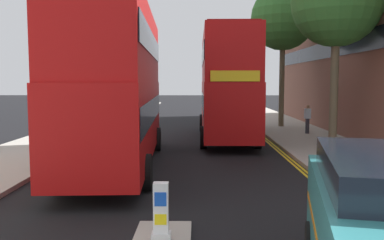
# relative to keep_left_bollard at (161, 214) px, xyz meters

# --- Properties ---
(sidewalk_right) EXTENTS (4.00, 80.00, 0.14)m
(sidewalk_right) POSITION_rel_keep_left_bollard_xyz_m (6.50, 11.13, -0.54)
(sidewalk_right) COLOR #ADA89E
(sidewalk_right) RESTS_ON ground
(sidewalk_left) EXTENTS (4.00, 80.00, 0.14)m
(sidewalk_left) POSITION_rel_keep_left_bollard_xyz_m (-6.50, 11.13, -0.54)
(sidewalk_left) COLOR #ADA89E
(sidewalk_left) RESTS_ON ground
(kerb_line_outer) EXTENTS (0.10, 56.00, 0.01)m
(kerb_line_outer) POSITION_rel_keep_left_bollard_xyz_m (4.40, 9.13, -0.60)
(kerb_line_outer) COLOR yellow
(kerb_line_outer) RESTS_ON ground
(kerb_line_inner) EXTENTS (0.10, 56.00, 0.01)m
(kerb_line_inner) POSITION_rel_keep_left_bollard_xyz_m (4.24, 9.13, -0.60)
(kerb_line_inner) COLOR yellow
(kerb_line_inner) RESTS_ON ground
(keep_left_bollard) EXTENTS (0.36, 0.28, 1.11)m
(keep_left_bollard) POSITION_rel_keep_left_bollard_xyz_m (0.00, 0.00, 0.00)
(keep_left_bollard) COLOR silver
(keep_left_bollard) RESTS_ON traffic_island
(double_decker_bus_away) EXTENTS (3.18, 10.91, 5.64)m
(double_decker_bus_away) POSITION_rel_keep_left_bollard_xyz_m (-2.18, 7.24, 2.42)
(double_decker_bus_away) COLOR #B20F0F
(double_decker_bus_away) RESTS_ON ground
(double_decker_bus_oncoming) EXTENTS (2.82, 10.82, 5.64)m
(double_decker_bus_oncoming) POSITION_rel_keep_left_bollard_xyz_m (2.22, 14.67, 2.42)
(double_decker_bus_oncoming) COLOR #B20F0F
(double_decker_bus_oncoming) RESTS_ON ground
(pedestrian_far) EXTENTS (0.34, 0.22, 1.62)m
(pedestrian_far) POSITION_rel_keep_left_bollard_xyz_m (6.90, 15.78, 0.38)
(pedestrian_far) COLOR #2D2D38
(pedestrian_far) RESTS_ON sidewalk_right
(street_tree_near) EXTENTS (3.95, 3.95, 8.39)m
(street_tree_near) POSITION_rel_keep_left_bollard_xyz_m (6.75, 10.95, 5.91)
(street_tree_near) COLOR #6B6047
(street_tree_near) RESTS_ON sidewalk_right
(street_tree_mid) EXTENTS (4.14, 4.14, 9.07)m
(street_tree_mid) POSITION_rel_keep_left_bollard_xyz_m (6.20, 19.64, 6.50)
(street_tree_mid) COLOR #6B6047
(street_tree_mid) RESTS_ON sidewalk_right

